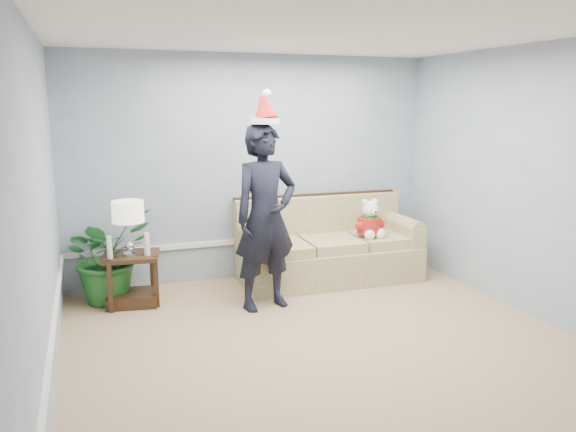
{
  "coord_description": "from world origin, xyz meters",
  "views": [
    {
      "loc": [
        -1.92,
        -4.03,
        2.12
      ],
      "look_at": [
        0.1,
        1.55,
        0.93
      ],
      "focal_mm": 35.0,
      "sensor_mm": 36.0,
      "label": 1
    }
  ],
  "objects_px": {
    "houseplant": "(108,255)",
    "table_lamp": "(128,214)",
    "sofa": "(327,250)",
    "man": "(265,218)",
    "side_table": "(132,285)",
    "teddy_bear": "(370,223)"
  },
  "relations": [
    {
      "from": "side_table",
      "to": "teddy_bear",
      "type": "bearing_deg",
      "value": -1.42
    },
    {
      "from": "sofa",
      "to": "man",
      "type": "relative_size",
      "value": 1.12
    },
    {
      "from": "sofa",
      "to": "table_lamp",
      "type": "bearing_deg",
      "value": -174.06
    },
    {
      "from": "side_table",
      "to": "table_lamp",
      "type": "bearing_deg",
      "value": -96.82
    },
    {
      "from": "table_lamp",
      "to": "man",
      "type": "distance_m",
      "value": 1.42
    },
    {
      "from": "houseplant",
      "to": "side_table",
      "type": "bearing_deg",
      "value": -41.95
    },
    {
      "from": "teddy_bear",
      "to": "sofa",
      "type": "bearing_deg",
      "value": 151.27
    },
    {
      "from": "teddy_bear",
      "to": "table_lamp",
      "type": "bearing_deg",
      "value": 173.55
    },
    {
      "from": "sofa",
      "to": "teddy_bear",
      "type": "relative_size",
      "value": 4.53
    },
    {
      "from": "houseplant",
      "to": "man",
      "type": "distance_m",
      "value": 1.78
    },
    {
      "from": "table_lamp",
      "to": "houseplant",
      "type": "relative_size",
      "value": 0.56
    },
    {
      "from": "sofa",
      "to": "side_table",
      "type": "relative_size",
      "value": 3.33
    },
    {
      "from": "sofa",
      "to": "table_lamp",
      "type": "relative_size",
      "value": 3.73
    },
    {
      "from": "sofa",
      "to": "teddy_bear",
      "type": "bearing_deg",
      "value": -21.06
    },
    {
      "from": "sofa",
      "to": "houseplant",
      "type": "xyz_separation_m",
      "value": [
        -2.55,
        0.08,
        0.16
      ]
    },
    {
      "from": "sofa",
      "to": "houseplant",
      "type": "bearing_deg",
      "value": 179.69
    },
    {
      "from": "table_lamp",
      "to": "sofa",
      "type": "bearing_deg",
      "value": 4.5
    },
    {
      "from": "houseplant",
      "to": "table_lamp",
      "type": "bearing_deg",
      "value": -50.15
    },
    {
      "from": "table_lamp",
      "to": "houseplant",
      "type": "height_order",
      "value": "table_lamp"
    },
    {
      "from": "sofa",
      "to": "teddy_bear",
      "type": "xyz_separation_m",
      "value": [
        0.47,
        -0.19,
        0.34
      ]
    },
    {
      "from": "sofa",
      "to": "side_table",
      "type": "bearing_deg",
      "value": -175.49
    },
    {
      "from": "houseplant",
      "to": "man",
      "type": "height_order",
      "value": "man"
    }
  ]
}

